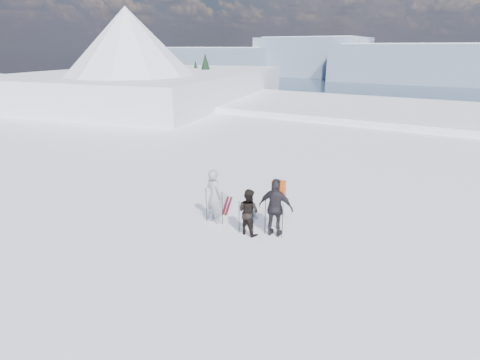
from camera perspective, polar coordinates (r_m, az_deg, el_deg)
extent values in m
plane|color=white|center=(71.12, 24.33, -1.24)|extent=(220.00, 208.01, 71.62)
cube|color=white|center=(39.28, 21.69, 0.02)|extent=(180.00, 16.00, 14.00)
plane|color=#233550|center=(299.24, 28.98, 10.43)|extent=(820.00, 820.00, 0.00)
cube|color=slate|center=(530.13, -3.09, 17.64)|extent=(150.00, 80.00, 34.00)
cube|color=white|center=(529.82, -3.12, 19.15)|extent=(127.50, 70.00, 8.00)
cube|color=slate|center=(504.72, 11.04, 17.90)|extent=(130.00, 80.00, 46.00)
cube|color=white|center=(504.61, 11.20, 20.17)|extent=(110.50, 70.00, 8.00)
cube|color=slate|center=(449.57, 24.84, 15.84)|extent=(160.00, 80.00, 38.00)
cube|color=white|center=(449.25, 25.14, 17.85)|extent=(136.00, 70.00, 8.00)
cube|color=white|center=(48.87, -12.89, 6.45)|extent=(29.19, 35.68, 16.00)
cone|color=white|center=(41.27, -16.53, 17.84)|extent=(18.00, 18.00, 9.00)
cone|color=white|center=(54.22, -14.55, 14.02)|extent=(16.00, 16.00, 8.00)
cube|color=#2D2B28|center=(52.58, -1.83, 3.35)|extent=(21.55, 17.87, 14.25)
cone|color=black|center=(44.80, -7.26, 7.57)|extent=(5.04, 5.04, 9.00)
cone|color=black|center=(45.08, -3.72, 9.06)|extent=(6.16, 6.16, 11.00)
cone|color=black|center=(45.83, -0.20, 8.64)|extent=(5.60, 5.60, 10.00)
cone|color=black|center=(53.80, -6.55, 11.25)|extent=(6.72, 6.72, 12.00)
cone|color=black|center=(48.74, -8.07, 9.71)|extent=(6.16, 6.16, 11.00)
cone|color=black|center=(48.88, 0.53, 9.34)|extent=(5.60, 5.60, 10.00)
cone|color=black|center=(50.40, -5.11, 11.30)|extent=(7.28, 7.28, 13.00)
imported|color=gray|center=(12.82, -3.95, -2.49)|extent=(0.79, 0.62, 1.91)
imported|color=black|center=(12.07, 1.30, -4.86)|extent=(0.85, 0.72, 1.55)
imported|color=black|center=(11.93, 5.46, -4.24)|extent=(1.18, 0.60, 1.93)
cube|color=#C94912|center=(11.71, 6.03, 1.93)|extent=(0.44, 0.28, 0.61)
cylinder|color=black|center=(13.00, -5.15, -3.80)|extent=(0.02, 0.02, 1.25)
cylinder|color=black|center=(12.76, -2.73, -4.33)|extent=(0.02, 0.02, 1.20)
cylinder|color=black|center=(12.21, -0.14, -5.64)|extent=(0.02, 0.02, 1.13)
cylinder|color=black|center=(11.99, 2.02, -6.10)|extent=(0.02, 0.02, 1.15)
cylinder|color=black|center=(12.12, 3.87, -5.42)|extent=(0.02, 0.02, 1.31)
cylinder|color=black|center=(11.97, 6.49, -6.20)|extent=(0.02, 0.02, 1.18)
cube|color=black|center=(14.48, -2.21, -3.83)|extent=(0.79, 1.58, 0.03)
cube|color=black|center=(14.41, -1.73, -3.94)|extent=(0.76, 1.59, 0.03)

